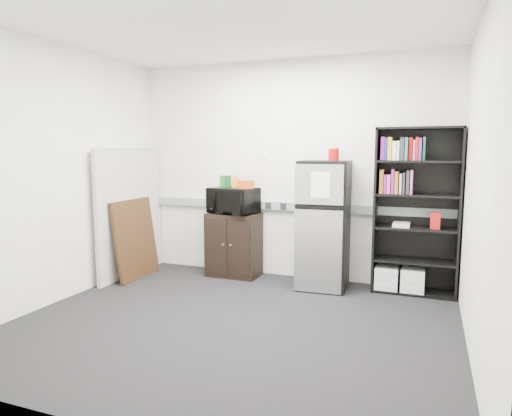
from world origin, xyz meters
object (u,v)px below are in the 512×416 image
at_px(bookshelf, 414,207).
at_px(microwave, 233,201).
at_px(cabinet, 234,245).
at_px(cubicle_partition, 130,212).
at_px(refrigerator, 324,225).

distance_m(bookshelf, microwave, 2.16).
height_order(bookshelf, cabinet, bookshelf).
bearing_deg(cubicle_partition, cabinet, 18.56).
xyz_separation_m(cubicle_partition, microwave, (1.25, 0.40, 0.16)).
relative_size(cabinet, refrigerator, 0.55).
xyz_separation_m(cabinet, microwave, (-0.00, -0.02, 0.57)).
height_order(cubicle_partition, refrigerator, cubicle_partition).
height_order(bookshelf, refrigerator, bookshelf).
bearing_deg(cabinet, refrigerator, -3.90).
relative_size(bookshelf, cubicle_partition, 1.14).
distance_m(cubicle_partition, cabinet, 1.38).
relative_size(cabinet, microwave, 1.39).
height_order(bookshelf, cubicle_partition, bookshelf).
distance_m(cubicle_partition, refrigerator, 2.45).
bearing_deg(refrigerator, cabinet, 172.85).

